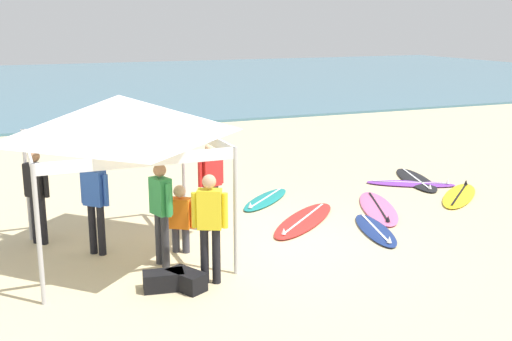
{
  "coord_description": "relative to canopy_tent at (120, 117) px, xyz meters",
  "views": [
    {
      "loc": [
        -4.36,
        -9.73,
        3.92
      ],
      "look_at": [
        0.28,
        1.5,
        1.0
      ],
      "focal_mm": 44.02,
      "sensor_mm": 36.0,
      "label": 1
    }
  ],
  "objects": [
    {
      "name": "ground_plane",
      "position": [
        2.55,
        -0.45,
        -2.39
      ],
      "size": [
        80.0,
        80.0,
        0.0
      ],
      "primitive_type": "plane",
      "color": "beige"
    },
    {
      "name": "sea",
      "position": [
        2.55,
        30.9,
        -2.34
      ],
      "size": [
        80.0,
        36.0,
        0.1
      ],
      "primitive_type": "cube",
      "color": "teal",
      "rests_on": "ground"
    },
    {
      "name": "canopy_tent",
      "position": [
        0.0,
        0.0,
        0.0
      ],
      "size": [
        3.03,
        3.03,
        2.75
      ],
      "color": "#B7B7BC",
      "rests_on": "ground"
    },
    {
      "name": "surfboard_pink",
      "position": [
        5.47,
        0.63,
        -2.35
      ],
      "size": [
        1.59,
        2.58,
        0.19
      ],
      "color": "pink",
      "rests_on": "ground"
    },
    {
      "name": "surfboard_yellow",
      "position": [
        7.72,
        0.75,
        -2.35
      ],
      "size": [
        2.14,
        1.98,
        0.19
      ],
      "color": "yellow",
      "rests_on": "ground"
    },
    {
      "name": "surfboard_purple",
      "position": [
        7.35,
        2.05,
        -2.35
      ],
      "size": [
        2.12,
        1.59,
        0.19
      ],
      "color": "purple",
      "rests_on": "ground"
    },
    {
      "name": "surfboard_navy",
      "position": [
        4.62,
        -0.58,
        -2.35
      ],
      "size": [
        1.02,
        2.02,
        0.19
      ],
      "color": "navy",
      "rests_on": "ground"
    },
    {
      "name": "surfboard_teal",
      "position": [
        3.51,
        2.13,
        -2.35
      ],
      "size": [
        1.82,
        1.76,
        0.19
      ],
      "color": "#19847F",
      "rests_on": "ground"
    },
    {
      "name": "surfboard_black",
      "position": [
        7.69,
        2.32,
        -2.35
      ],
      "size": [
        1.36,
        2.51,
        0.19
      ],
      "color": "black",
      "rests_on": "ground"
    },
    {
      "name": "surfboard_red",
      "position": [
        3.64,
        0.48,
        -2.35
      ],
      "size": [
        2.36,
        2.24,
        0.19
      ],
      "color": "red",
      "rests_on": "ground"
    },
    {
      "name": "person_black",
      "position": [
        -1.32,
        1.19,
        -1.4
      ],
      "size": [
        0.41,
        0.42,
        1.71
      ],
      "color": "black",
      "rests_on": "ground"
    },
    {
      "name": "person_red",
      "position": [
        1.78,
        0.73,
        -1.4
      ],
      "size": [
        0.54,
        0.3,
        1.71
      ],
      "color": "#2D2D33",
      "rests_on": "ground"
    },
    {
      "name": "person_yellow",
      "position": [
        0.97,
        -1.64,
        -1.4
      ],
      "size": [
        0.5,
        0.36,
        1.71
      ],
      "color": "black",
      "rests_on": "ground"
    },
    {
      "name": "person_blue",
      "position": [
        -0.44,
        0.26,
        -1.4
      ],
      "size": [
        0.42,
        0.41,
        1.71
      ],
      "color": "black",
      "rests_on": "ground"
    },
    {
      "name": "person_green",
      "position": [
        0.47,
        -0.67,
        -1.4
      ],
      "size": [
        0.32,
        0.53,
        1.71
      ],
      "color": "#2D2D33",
      "rests_on": "ground"
    },
    {
      "name": "person_orange",
      "position": [
        0.91,
        -0.21,
        -1.73
      ],
      "size": [
        0.47,
        0.38,
        1.2
      ],
      "color": "#383842",
      "rests_on": "ground"
    },
    {
      "name": "gear_bag_near_tent",
      "position": [
        0.24,
        -1.61,
        -2.25
      ],
      "size": [
        0.64,
        0.41,
        0.28
      ],
      "primitive_type": "cube",
      "rotation": [
        0.0,
        0.0,
        2.98
      ],
      "color": "black",
      "rests_on": "ground"
    },
    {
      "name": "gear_bag_by_pole",
      "position": [
        0.56,
        -1.72,
        -2.25
      ],
      "size": [
        0.56,
        0.68,
        0.28
      ],
      "primitive_type": "cube",
      "rotation": [
        0.0,
        0.0,
        2.05
      ],
      "color": "black",
      "rests_on": "ground"
    }
  ]
}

